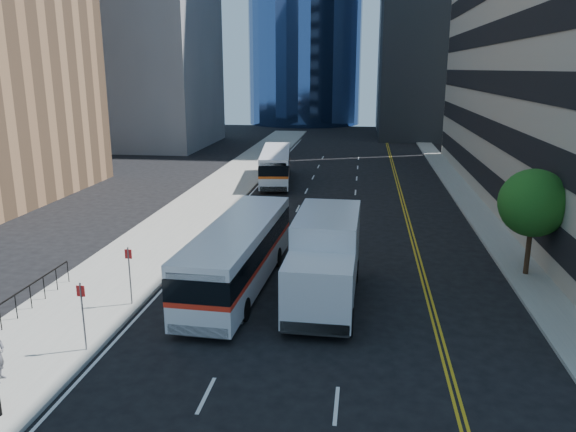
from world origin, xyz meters
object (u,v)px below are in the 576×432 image
object	(u,v)px
street_tree	(533,203)
box_truck	(325,259)
bus_rear	(276,165)
bus_front	(239,253)

from	to	relation	value
street_tree	box_truck	bearing A→B (deg)	-155.37
street_tree	box_truck	size ratio (longest dim) A/B	0.66
bus_rear	box_truck	bearing A→B (deg)	-83.38
bus_rear	box_truck	xyz separation A→B (m)	(6.16, -25.77, 0.40)
street_tree	bus_front	bearing A→B (deg)	-166.78
street_tree	bus_front	distance (m)	13.91
box_truck	bus_front	bearing A→B (deg)	164.83
street_tree	bus_rear	world-z (taller)	street_tree
street_tree	bus_rear	xyz separation A→B (m)	(-15.58, 21.46, -2.10)
street_tree	bus_rear	distance (m)	26.60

